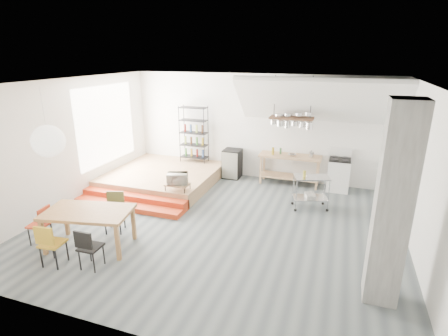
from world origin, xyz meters
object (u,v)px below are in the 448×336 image
at_px(stove, 339,174).
at_px(rolling_cart, 311,188).
at_px(mini_fridge, 232,163).
at_px(dining_table, 88,215).

height_order(stove, rolling_cart, stove).
xyz_separation_m(stove, rolling_cart, (-0.62, -1.54, 0.07)).
relative_size(stove, mini_fridge, 1.29).
relative_size(dining_table, mini_fridge, 2.03).
distance_m(dining_table, rolling_cart, 5.23).
height_order(stove, mini_fridge, stove).
distance_m(rolling_cart, mini_fridge, 3.03).
bearing_deg(rolling_cart, dining_table, -158.39).
bearing_deg(stove, mini_fridge, 179.22).
xyz_separation_m(dining_table, rolling_cart, (4.01, 3.35, -0.16)).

